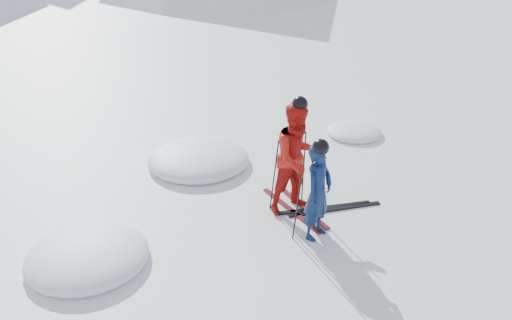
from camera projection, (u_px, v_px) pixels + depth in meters
ground at (346, 197)px, 9.81m from camera, size 160.00×160.00×0.00m
skier_blue at (318, 192)px, 8.36m from camera, size 0.65×0.50×1.58m
skier_red at (298, 158)px, 9.03m from camera, size 1.07×0.90×1.95m
pole_blue_left at (297, 210)px, 8.41m from camera, size 0.11×0.08×1.05m
pole_blue_right at (317, 196)px, 8.80m from camera, size 0.11×0.07×1.05m
pole_red_left at (274, 175)px, 9.17m from camera, size 0.13×0.10×1.30m
pole_red_right at (304, 167)px, 9.45m from camera, size 0.13×0.09×1.30m
ski_worn_left at (291, 210)px, 9.38m from camera, size 0.35×1.69×0.03m
ski_worn_right at (301, 205)px, 9.52m from camera, size 0.47×1.68×0.03m
ski_loose_a at (324, 208)px, 9.45m from camera, size 1.56×0.84×0.03m
ski_loose_b at (335, 209)px, 9.40m from camera, size 1.58×0.79×0.03m
snow_lumps at (189, 188)px, 10.13m from camera, size 8.26×3.61×0.45m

